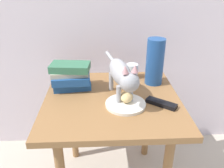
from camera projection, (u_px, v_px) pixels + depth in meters
side_table at (112, 113)px, 1.23m from camera, size 0.69×0.66×0.61m
plate at (126, 104)px, 1.13m from camera, size 0.20×0.20×0.01m
bread_roll at (127, 97)px, 1.13m from camera, size 0.08×0.09×0.05m
cat at (122, 74)px, 1.13m from camera, size 0.14×0.47×0.23m
book_stack at (71, 76)px, 1.26m from camera, size 0.22×0.15×0.15m
green_vase at (155, 62)px, 1.30m from camera, size 0.10×0.10×0.26m
candle_jar at (132, 72)px, 1.41m from camera, size 0.07×0.07×0.08m
tv_remote at (161, 103)px, 1.13m from camera, size 0.15×0.13×0.02m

